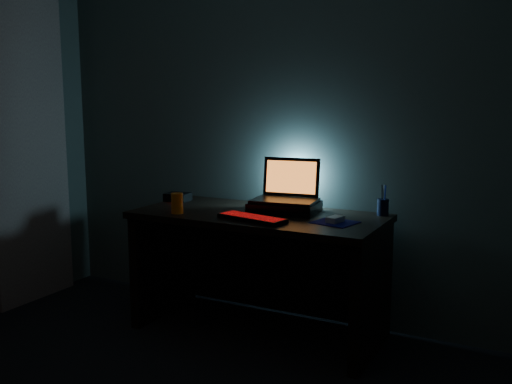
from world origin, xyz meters
TOP-DOWN VIEW (x-y plane):
  - room at (0.00, 0.00)m, footprint 3.50×4.00m
  - desk at (0.00, 1.67)m, footprint 1.50×0.70m
  - curtain at (-1.71, 1.42)m, footprint 0.06×0.65m
  - riser at (0.12, 1.73)m, footprint 0.43×0.35m
  - laptop at (0.12, 1.78)m, footprint 0.41×0.33m
  - keyboard at (0.06, 1.42)m, footprint 0.43×0.22m
  - mousepad at (0.50, 1.57)m, footprint 0.26×0.24m
  - mouse at (0.50, 1.57)m, footprint 0.08×0.11m
  - pen_cup at (0.68, 1.90)m, footprint 0.08×0.08m
  - juice_glass at (-0.43, 1.39)m, footprint 0.08×0.08m
  - router at (-0.68, 1.75)m, footprint 0.17×0.14m

SIDE VIEW (x-z plane):
  - desk at x=0.00m, z-range 0.12..0.87m
  - mousepad at x=0.50m, z-range 0.75..0.75m
  - keyboard at x=0.06m, z-range 0.75..0.78m
  - mouse at x=0.50m, z-range 0.75..0.79m
  - router at x=-0.68m, z-range 0.75..0.80m
  - riser at x=0.12m, z-range 0.75..0.81m
  - pen_cup at x=0.68m, z-range 0.75..0.85m
  - juice_glass at x=-0.43m, z-range 0.75..0.87m
  - laptop at x=0.12m, z-range 0.74..1.00m
  - curtain at x=-1.71m, z-range 0.00..2.30m
  - room at x=0.00m, z-range 0.00..2.50m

